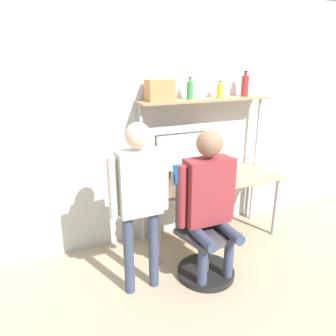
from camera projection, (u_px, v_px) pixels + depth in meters
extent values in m
plane|color=tan|center=(224.00, 251.00, 3.63)|extent=(12.00, 12.00, 0.00)
cube|color=silver|center=(197.00, 120.00, 3.81)|extent=(8.00, 0.06, 2.70)
cube|color=tan|center=(210.00, 179.00, 3.70)|extent=(1.62, 0.65, 0.03)
cylinder|color=#A5A5AA|center=(158.00, 233.00, 3.30)|extent=(0.05, 0.05, 0.72)
cylinder|color=#A5A5AA|center=(276.00, 207.00, 3.87)|extent=(0.05, 0.05, 0.72)
cylinder|color=#A5A5AA|center=(141.00, 211.00, 3.77)|extent=(0.05, 0.05, 0.72)
cylinder|color=#A5A5AA|center=(248.00, 191.00, 4.34)|extent=(0.05, 0.05, 0.72)
cube|color=#997A56|center=(205.00, 100.00, 3.58)|extent=(1.54, 0.28, 0.02)
cylinder|color=#B2B2B7|center=(142.00, 177.00, 3.55)|extent=(0.04, 0.04, 1.62)
cylinder|color=#B2B2B7|center=(255.00, 161.00, 4.12)|extent=(0.04, 0.04, 1.62)
cylinder|color=#333338|center=(182.00, 177.00, 3.70)|extent=(0.22, 0.22, 0.01)
cylinder|color=#333338|center=(182.00, 173.00, 3.68)|extent=(0.06, 0.06, 0.09)
cube|color=#333338|center=(182.00, 152.00, 3.61)|extent=(0.64, 0.01, 0.42)
cube|color=silver|center=(182.00, 152.00, 3.60)|extent=(0.61, 0.02, 0.40)
cube|color=silver|center=(190.00, 186.00, 3.45)|extent=(0.35, 0.24, 0.01)
cube|color=black|center=(191.00, 186.00, 3.43)|extent=(0.30, 0.13, 0.00)
cube|color=silver|center=(186.00, 173.00, 3.49)|extent=(0.35, 0.05, 0.23)
cube|color=#194C8C|center=(186.00, 173.00, 3.49)|extent=(0.31, 0.04, 0.20)
cube|color=black|center=(214.00, 182.00, 3.57)|extent=(0.07, 0.15, 0.01)
cube|color=black|center=(214.00, 182.00, 3.57)|extent=(0.06, 0.13, 0.00)
cylinder|color=black|center=(206.00, 272.00, 3.24)|extent=(0.56, 0.56, 0.06)
cylinder|color=#4C4C51|center=(207.00, 253.00, 3.17)|extent=(0.06, 0.06, 0.37)
cube|color=#3F3F44|center=(207.00, 234.00, 3.10)|extent=(0.55, 0.55, 0.05)
cube|color=#3F3F44|center=(193.00, 202.00, 3.18)|extent=(0.41, 0.13, 0.45)
cylinder|color=#38425B|center=(202.00, 267.00, 2.97)|extent=(0.09, 0.09, 0.48)
cylinder|color=#38425B|center=(229.00, 259.00, 3.07)|extent=(0.09, 0.09, 0.48)
cylinder|color=#38425B|center=(202.00, 237.00, 2.90)|extent=(0.10, 0.38, 0.10)
cylinder|color=#38425B|center=(229.00, 231.00, 3.01)|extent=(0.10, 0.38, 0.10)
cube|color=maroon|center=(208.00, 191.00, 2.99)|extent=(0.43, 0.20, 0.62)
cylinder|color=maroon|center=(182.00, 197.00, 2.89)|extent=(0.08, 0.08, 0.59)
cylinder|color=maroon|center=(231.00, 188.00, 3.09)|extent=(0.08, 0.08, 0.59)
sphere|color=#8C664C|center=(210.00, 143.00, 2.84)|extent=(0.24, 0.24, 0.24)
cylinder|color=#38425B|center=(129.00, 255.00, 2.89)|extent=(0.09, 0.09, 0.78)
cylinder|color=#38425B|center=(153.00, 249.00, 2.98)|extent=(0.09, 0.09, 0.78)
cube|color=beige|center=(139.00, 183.00, 2.72)|extent=(0.36, 0.20, 0.55)
cylinder|color=beige|center=(113.00, 188.00, 2.64)|extent=(0.08, 0.08, 0.52)
cylinder|color=beige|center=(164.00, 180.00, 2.81)|extent=(0.08, 0.08, 0.52)
sphere|color=beige|center=(138.00, 135.00, 2.59)|extent=(0.21, 0.21, 0.21)
cylinder|color=#2D8C3F|center=(190.00, 90.00, 3.47)|extent=(0.07, 0.07, 0.19)
cylinder|color=#2D8C3F|center=(190.00, 80.00, 3.43)|extent=(0.03, 0.03, 0.03)
cylinder|color=black|center=(190.00, 77.00, 3.43)|extent=(0.03, 0.03, 0.01)
cylinder|color=maroon|center=(245.00, 86.00, 3.73)|extent=(0.08, 0.08, 0.23)
cylinder|color=maroon|center=(246.00, 74.00, 3.68)|extent=(0.04, 0.04, 0.04)
cylinder|color=black|center=(246.00, 71.00, 3.68)|extent=(0.04, 0.04, 0.01)
cylinder|color=gold|center=(220.00, 91.00, 3.62)|extent=(0.07, 0.07, 0.15)
cylinder|color=gold|center=(220.00, 83.00, 3.59)|extent=(0.03, 0.03, 0.03)
cylinder|color=black|center=(220.00, 81.00, 3.58)|extent=(0.03, 0.03, 0.01)
cube|color=#B27A47|center=(160.00, 90.00, 3.33)|extent=(0.28, 0.19, 0.22)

